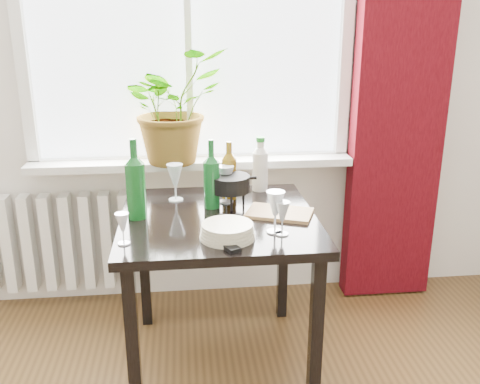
{
  "coord_description": "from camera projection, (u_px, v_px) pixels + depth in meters",
  "views": [
    {
      "loc": [
        -0.04,
        -0.64,
        1.58
      ],
      "look_at": [
        0.2,
        1.55,
        0.85
      ],
      "focal_mm": 40.0,
      "sensor_mm": 36.0,
      "label": 1
    }
  ],
  "objects": [
    {
      "name": "wineglass_front_left",
      "position": [
        123.0,
        229.0,
        2.04
      ],
      "size": [
        0.06,
        0.06,
        0.13
      ],
      "primitive_type": null,
      "rotation": [
        0.0,
        0.0,
        0.11
      ],
      "color": "silver",
      "rests_on": "table"
    },
    {
      "name": "tv_remote",
      "position": [
        226.0,
        244.0,
        2.04
      ],
      "size": [
        0.11,
        0.16,
        0.02
      ],
      "primitive_type": "cube",
      "rotation": [
        0.0,
        0.0,
        0.46
      ],
      "color": "black",
      "rests_on": "table"
    },
    {
      "name": "curtain",
      "position": [
        403.0,
        71.0,
        2.81
      ],
      "size": [
        0.5,
        0.12,
        2.56
      ],
      "color": "#35040A",
      "rests_on": "ground"
    },
    {
      "name": "cutting_board",
      "position": [
        279.0,
        213.0,
        2.36
      ],
      "size": [
        0.33,
        0.27,
        0.02
      ],
      "primitive_type": "cube",
      "rotation": [
        0.0,
        0.0,
        -0.38
      ],
      "color": "#9B7546",
      "rests_on": "table"
    },
    {
      "name": "wine_bottle_left",
      "position": [
        135.0,
        178.0,
        2.27
      ],
      "size": [
        0.11,
        0.11,
        0.36
      ],
      "primitive_type": null,
      "rotation": [
        0.0,
        0.0,
        0.32
      ],
      "color": "#0E4A17",
      "rests_on": "table"
    },
    {
      "name": "plate_stack",
      "position": [
        227.0,
        231.0,
        2.1
      ],
      "size": [
        0.24,
        0.24,
        0.06
      ],
      "primitive_type": "cylinder",
      "rotation": [
        0.0,
        0.0,
        0.08
      ],
      "color": "beige",
      "rests_on": "table"
    },
    {
      "name": "wineglass_back_center",
      "position": [
        226.0,
        184.0,
        2.49
      ],
      "size": [
        0.09,
        0.09,
        0.18
      ],
      "primitive_type": null,
      "rotation": [
        0.0,
        0.0,
        0.26
      ],
      "color": "silver",
      "rests_on": "table"
    },
    {
      "name": "cleaning_bottle",
      "position": [
        260.0,
        164.0,
        2.65
      ],
      "size": [
        0.09,
        0.09,
        0.27
      ],
      "primitive_type": null,
      "rotation": [
        0.0,
        0.0,
        -0.12
      ],
      "color": "silver",
      "rests_on": "table"
    },
    {
      "name": "table",
      "position": [
        219.0,
        235.0,
        2.37
      ],
      "size": [
        0.85,
        0.85,
        0.74
      ],
      "color": "black",
      "rests_on": "ground"
    },
    {
      "name": "fondue_pot",
      "position": [
        230.0,
        190.0,
        2.46
      ],
      "size": [
        0.27,
        0.25,
        0.14
      ],
      "primitive_type": null,
      "rotation": [
        0.0,
        0.0,
        -0.41
      ],
      "color": "black",
      "rests_on": "table"
    },
    {
      "name": "potted_plant",
      "position": [
        173.0,
        106.0,
        2.72
      ],
      "size": [
        0.69,
        0.68,
        0.58
      ],
      "primitive_type": "imported",
      "rotation": [
        0.0,
        0.0,
        0.66
      ],
      "color": "#40761F",
      "rests_on": "windowsill"
    },
    {
      "name": "window",
      "position": [
        187.0,
        10.0,
        2.7
      ],
      "size": [
        1.72,
        0.08,
        1.62
      ],
      "color": "white",
      "rests_on": "ground"
    },
    {
      "name": "radiator",
      "position": [
        59.0,
        242.0,
        2.97
      ],
      "size": [
        0.8,
        0.1,
        0.55
      ],
      "color": "white",
      "rests_on": "ground"
    },
    {
      "name": "wineglass_back_left",
      "position": [
        175.0,
        182.0,
        2.52
      ],
      "size": [
        0.09,
        0.09,
        0.18
      ],
      "primitive_type": null,
      "rotation": [
        0.0,
        0.0,
        0.27
      ],
      "color": "white",
      "rests_on": "table"
    },
    {
      "name": "wineglass_far_right",
      "position": [
        282.0,
        218.0,
        2.12
      ],
      "size": [
        0.08,
        0.08,
        0.14
      ],
      "primitive_type": null,
      "rotation": [
        0.0,
        0.0,
        -0.38
      ],
      "color": "#B7BEC5",
      "rests_on": "table"
    },
    {
      "name": "bottle_amber",
      "position": [
        229.0,
        170.0,
        2.52
      ],
      "size": [
        0.08,
        0.08,
        0.29
      ],
      "primitive_type": null,
      "rotation": [
        0.0,
        0.0,
        0.19
      ],
      "color": "brown",
      "rests_on": "table"
    },
    {
      "name": "wine_bottle_right",
      "position": [
        211.0,
        174.0,
        2.4
      ],
      "size": [
        0.08,
        0.08,
        0.32
      ],
      "primitive_type": null,
      "rotation": [
        0.0,
        0.0,
        0.11
      ],
      "color": "#0E491A",
      "rests_on": "table"
    },
    {
      "name": "windowsill",
      "position": [
        192.0,
        162.0,
        2.87
      ],
      "size": [
        1.72,
        0.2,
        0.04
      ],
      "color": "silver",
      "rests_on": "ground"
    },
    {
      "name": "wineglass_front_right",
      "position": [
        275.0,
        212.0,
        2.14
      ],
      "size": [
        0.08,
        0.08,
        0.18
      ],
      "primitive_type": null,
      "rotation": [
        0.0,
        0.0,
        -0.09
      ],
      "color": "silver",
      "rests_on": "table"
    }
  ]
}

